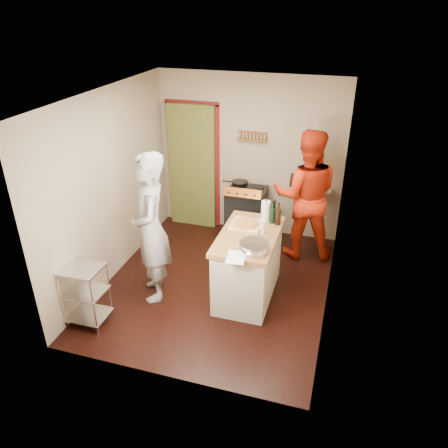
% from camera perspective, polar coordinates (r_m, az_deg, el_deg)
% --- Properties ---
extents(floor, '(3.50, 3.50, 0.00)m').
position_cam_1_polar(floor, '(6.19, -0.91, -7.85)').
color(floor, black).
rests_on(floor, ground).
extents(back_wall, '(3.00, 0.44, 2.60)m').
position_cam_1_polar(back_wall, '(7.36, -1.55, 8.09)').
color(back_wall, gray).
rests_on(back_wall, ground).
extents(left_wall, '(0.04, 3.50, 2.60)m').
position_cam_1_polar(left_wall, '(6.13, -14.55, 4.74)').
color(left_wall, gray).
rests_on(left_wall, ground).
extents(right_wall, '(0.04, 3.50, 2.60)m').
position_cam_1_polar(right_wall, '(5.32, 14.59, 1.12)').
color(right_wall, gray).
rests_on(right_wall, ground).
extents(ceiling, '(3.00, 3.50, 0.02)m').
position_cam_1_polar(ceiling, '(5.13, -1.14, 16.58)').
color(ceiling, white).
rests_on(ceiling, back_wall).
extents(stove, '(0.60, 0.63, 1.00)m').
position_cam_1_polar(stove, '(7.13, 2.89, 1.44)').
color(stove, black).
rests_on(stove, ground).
extents(wire_shelving, '(0.48, 0.40, 0.80)m').
position_cam_1_polar(wire_shelving, '(5.56, -17.67, -8.49)').
color(wire_shelving, silver).
rests_on(wire_shelving, ground).
extents(island, '(0.73, 1.35, 1.24)m').
position_cam_1_polar(island, '(5.74, 3.19, -5.17)').
color(island, beige).
rests_on(island, ground).
extents(person_stripe, '(0.76, 0.86, 1.99)m').
position_cam_1_polar(person_stripe, '(5.57, -9.56, -0.62)').
color(person_stripe, '#A09FA4').
rests_on(person_stripe, ground).
extents(person_red, '(1.08, 0.91, 1.98)m').
position_cam_1_polar(person_red, '(6.54, 10.59, 3.70)').
color(person_red, '#B4230C').
rests_on(person_red, ground).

